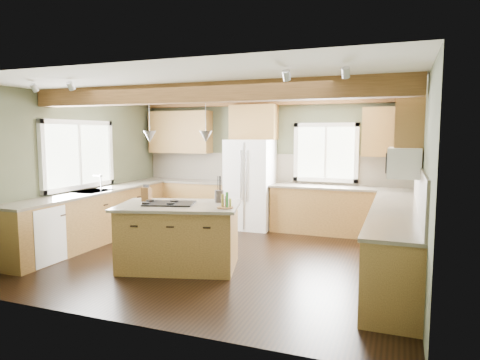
% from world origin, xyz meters
% --- Properties ---
extents(floor, '(5.60, 5.60, 0.00)m').
position_xyz_m(floor, '(0.00, 0.00, 0.00)').
color(floor, black).
rests_on(floor, ground).
extents(ceiling, '(5.60, 5.60, 0.00)m').
position_xyz_m(ceiling, '(0.00, 0.00, 2.60)').
color(ceiling, silver).
rests_on(ceiling, wall_back).
extents(wall_back, '(5.60, 0.00, 5.60)m').
position_xyz_m(wall_back, '(0.00, 2.50, 1.30)').
color(wall_back, '#454B35').
rests_on(wall_back, ground).
extents(wall_left, '(0.00, 5.00, 5.00)m').
position_xyz_m(wall_left, '(-2.80, 0.00, 1.30)').
color(wall_left, '#454B35').
rests_on(wall_left, ground).
extents(wall_right, '(0.00, 5.00, 5.00)m').
position_xyz_m(wall_right, '(2.80, 0.00, 1.30)').
color(wall_right, '#454B35').
rests_on(wall_right, ground).
extents(ceiling_beam, '(5.55, 0.26, 0.26)m').
position_xyz_m(ceiling_beam, '(0.00, -0.67, 2.47)').
color(ceiling_beam, '#4C3015').
rests_on(ceiling_beam, ceiling).
extents(soffit_trim, '(5.55, 0.20, 0.10)m').
position_xyz_m(soffit_trim, '(0.00, 2.40, 2.54)').
color(soffit_trim, '#4C3015').
rests_on(soffit_trim, ceiling).
extents(backsplash_back, '(5.58, 0.03, 0.58)m').
position_xyz_m(backsplash_back, '(0.00, 2.48, 1.21)').
color(backsplash_back, brown).
rests_on(backsplash_back, wall_back).
extents(backsplash_right, '(0.03, 3.70, 0.58)m').
position_xyz_m(backsplash_right, '(2.78, 0.05, 1.21)').
color(backsplash_right, brown).
rests_on(backsplash_right, wall_right).
extents(base_cab_back_left, '(2.02, 0.60, 0.88)m').
position_xyz_m(base_cab_back_left, '(-1.79, 2.20, 0.44)').
color(base_cab_back_left, brown).
rests_on(base_cab_back_left, floor).
extents(counter_back_left, '(2.06, 0.64, 0.04)m').
position_xyz_m(counter_back_left, '(-1.79, 2.20, 0.90)').
color(counter_back_left, brown).
rests_on(counter_back_left, base_cab_back_left).
extents(base_cab_back_right, '(2.62, 0.60, 0.88)m').
position_xyz_m(base_cab_back_right, '(1.49, 2.20, 0.44)').
color(base_cab_back_right, brown).
rests_on(base_cab_back_right, floor).
extents(counter_back_right, '(2.66, 0.64, 0.04)m').
position_xyz_m(counter_back_right, '(1.49, 2.20, 0.90)').
color(counter_back_right, brown).
rests_on(counter_back_right, base_cab_back_right).
extents(base_cab_left, '(0.60, 3.70, 0.88)m').
position_xyz_m(base_cab_left, '(-2.50, 0.05, 0.44)').
color(base_cab_left, brown).
rests_on(base_cab_left, floor).
extents(counter_left, '(0.64, 3.74, 0.04)m').
position_xyz_m(counter_left, '(-2.50, 0.05, 0.90)').
color(counter_left, brown).
rests_on(counter_left, base_cab_left).
extents(base_cab_right, '(0.60, 3.70, 0.88)m').
position_xyz_m(base_cab_right, '(2.50, 0.05, 0.44)').
color(base_cab_right, brown).
rests_on(base_cab_right, floor).
extents(counter_right, '(0.64, 3.74, 0.04)m').
position_xyz_m(counter_right, '(2.50, 0.05, 0.90)').
color(counter_right, brown).
rests_on(counter_right, base_cab_right).
extents(upper_cab_back_left, '(1.40, 0.35, 0.90)m').
position_xyz_m(upper_cab_back_left, '(-1.99, 2.33, 1.95)').
color(upper_cab_back_left, brown).
rests_on(upper_cab_back_left, wall_back).
extents(upper_cab_over_fridge, '(0.96, 0.35, 0.70)m').
position_xyz_m(upper_cab_over_fridge, '(-0.30, 2.33, 2.15)').
color(upper_cab_over_fridge, brown).
rests_on(upper_cab_over_fridge, wall_back).
extents(upper_cab_right, '(0.35, 2.20, 0.90)m').
position_xyz_m(upper_cab_right, '(2.62, 0.90, 1.95)').
color(upper_cab_right, brown).
rests_on(upper_cab_right, wall_right).
extents(upper_cab_back_corner, '(0.90, 0.35, 0.90)m').
position_xyz_m(upper_cab_back_corner, '(2.30, 2.33, 1.95)').
color(upper_cab_back_corner, brown).
rests_on(upper_cab_back_corner, wall_back).
extents(window_left, '(0.04, 1.60, 1.05)m').
position_xyz_m(window_left, '(-2.78, 0.05, 1.55)').
color(window_left, white).
rests_on(window_left, wall_left).
extents(window_back, '(1.10, 0.04, 1.00)m').
position_xyz_m(window_back, '(1.15, 2.48, 1.55)').
color(window_back, white).
rests_on(window_back, wall_back).
extents(sink, '(0.50, 0.65, 0.03)m').
position_xyz_m(sink, '(-2.50, 0.05, 0.91)').
color(sink, '#262628').
rests_on(sink, counter_left).
extents(faucet, '(0.02, 0.02, 0.28)m').
position_xyz_m(faucet, '(-2.32, 0.05, 1.05)').
color(faucet, '#B2B2B7').
rests_on(faucet, sink).
extents(dishwasher, '(0.60, 0.60, 0.84)m').
position_xyz_m(dishwasher, '(-2.49, -1.25, 0.43)').
color(dishwasher, white).
rests_on(dishwasher, floor).
extents(oven, '(0.60, 0.72, 0.84)m').
position_xyz_m(oven, '(2.49, -1.25, 0.43)').
color(oven, white).
rests_on(oven, floor).
extents(microwave, '(0.40, 0.70, 0.38)m').
position_xyz_m(microwave, '(2.58, -0.05, 1.55)').
color(microwave, white).
rests_on(microwave, wall_right).
extents(pendant_left, '(0.18, 0.18, 0.16)m').
position_xyz_m(pendant_left, '(-0.79, -0.78, 1.88)').
color(pendant_left, '#B2B2B7').
rests_on(pendant_left, ceiling).
extents(pendant_right, '(0.18, 0.18, 0.16)m').
position_xyz_m(pendant_right, '(-0.01, -0.56, 1.88)').
color(pendant_right, '#B2B2B7').
rests_on(pendant_right, ceiling).
extents(refrigerator, '(0.90, 0.74, 1.80)m').
position_xyz_m(refrigerator, '(-0.30, 2.12, 0.90)').
color(refrigerator, white).
rests_on(refrigerator, floor).
extents(island, '(1.80, 1.37, 0.88)m').
position_xyz_m(island, '(-0.40, -0.67, 0.44)').
color(island, brown).
rests_on(island, floor).
extents(island_top, '(1.93, 1.50, 0.04)m').
position_xyz_m(island_top, '(-0.40, -0.67, 0.90)').
color(island_top, brown).
rests_on(island_top, island).
extents(cooktop, '(0.79, 0.63, 0.02)m').
position_xyz_m(cooktop, '(-0.53, -0.70, 0.93)').
color(cooktop, black).
rests_on(cooktop, island_top).
extents(knife_block, '(0.12, 0.10, 0.20)m').
position_xyz_m(knife_block, '(-0.99, -0.59, 1.02)').
color(knife_block, brown).
rests_on(knife_block, island_top).
extents(utensil_crock, '(0.14, 0.14, 0.18)m').
position_xyz_m(utensil_crock, '(0.06, -0.29, 1.01)').
color(utensil_crock, '#3B342F').
rests_on(utensil_crock, island_top).
extents(bottle_tray, '(0.29, 0.29, 0.21)m').
position_xyz_m(bottle_tray, '(0.33, -0.71, 1.02)').
color(bottle_tray, brown).
rests_on(bottle_tray, island_top).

